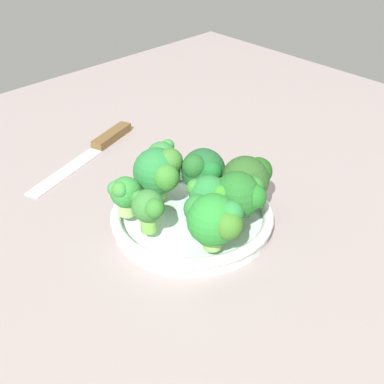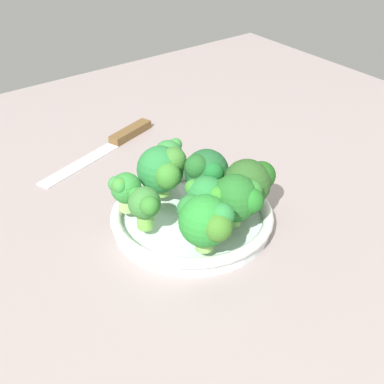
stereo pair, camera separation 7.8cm
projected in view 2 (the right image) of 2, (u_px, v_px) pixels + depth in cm
name	position (u px, v px, depth cm)	size (l,w,h in cm)	color
ground_plane	(218.00, 231.00, 82.13)	(130.00, 130.00, 2.50)	gray
bowl	(192.00, 218.00, 80.18)	(23.02, 23.02, 2.81)	white
broccoli_floret_0	(248.00, 183.00, 78.12)	(8.69, 6.74, 7.22)	#8FD371
broccoli_floret_1	(145.00, 204.00, 74.02)	(4.36, 5.27, 6.04)	#78C34D
broccoli_floret_2	(207.00, 197.00, 74.89)	(5.37, 6.19, 6.75)	#89C75E
broccoli_floret_3	(206.00, 172.00, 80.00)	(6.83, 6.77, 7.37)	#80BD58
broccoli_floret_4	(125.00, 189.00, 77.58)	(4.42, 4.31, 5.70)	#A0CD70
broccoli_floret_5	(163.00, 169.00, 80.75)	(6.79, 8.17, 7.51)	#87C558
broccoli_floret_6	(237.00, 198.00, 74.28)	(6.63, 6.98, 7.39)	#76BC55
broccoli_floret_7	(206.00, 220.00, 69.73)	(6.65, 8.60, 7.60)	#8DCC60
broccoli_floret_8	(168.00, 156.00, 84.25)	(5.43, 4.42, 6.46)	#94CF61
knife	(113.00, 143.00, 101.32)	(26.03, 10.52, 1.50)	silver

